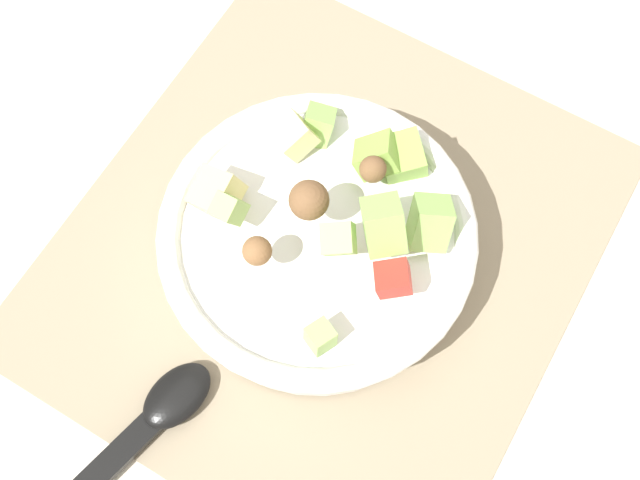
% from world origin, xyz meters
% --- Properties ---
extents(ground_plane, '(2.40, 2.40, 0.00)m').
position_xyz_m(ground_plane, '(0.00, 0.00, 0.00)').
color(ground_plane, silver).
extents(placemat, '(0.41, 0.37, 0.01)m').
position_xyz_m(placemat, '(0.00, 0.00, 0.00)').
color(placemat, gray).
rests_on(placemat, ground_plane).
extents(salad_bowl, '(0.23, 0.23, 0.11)m').
position_xyz_m(salad_bowl, '(0.01, 0.00, 0.04)').
color(salad_bowl, white).
rests_on(salad_bowl, placemat).
extents(serving_spoon, '(0.21, 0.07, 0.01)m').
position_xyz_m(serving_spoon, '(0.19, -0.04, 0.01)').
color(serving_spoon, black).
rests_on(serving_spoon, placemat).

